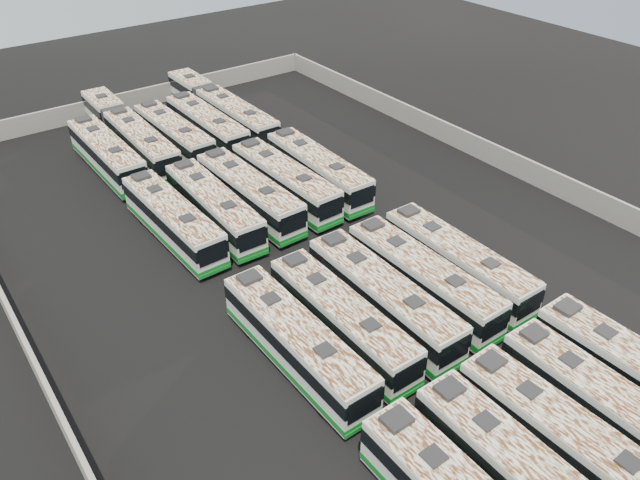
# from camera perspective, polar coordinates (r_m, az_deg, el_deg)

# --- Properties ---
(ground) EXTENTS (140.00, 140.00, 0.00)m
(ground) POSITION_cam_1_polar(r_m,az_deg,el_deg) (49.98, 0.09, -0.74)
(ground) COLOR black
(ground) RESTS_ON ground
(perimeter_wall) EXTENTS (45.20, 73.20, 2.20)m
(perimeter_wall) POSITION_cam_1_polar(r_m,az_deg,el_deg) (49.36, 0.09, 0.31)
(perimeter_wall) COLOR gray
(perimeter_wall) RESTS_ON ground
(bus_front_center) EXTENTS (3.06, 13.02, 3.65)m
(bus_front_center) POSITION_cam_1_polar(r_m,az_deg,el_deg) (36.17, 21.83, -16.94)
(bus_front_center) COLOR silver
(bus_front_center) RESTS_ON ground
(bus_front_right) EXTENTS (2.82, 12.85, 3.62)m
(bus_front_right) POSITION_cam_1_polar(r_m,az_deg,el_deg) (38.58, 24.85, -13.95)
(bus_front_right) COLOR silver
(bus_front_right) RESTS_ON ground
(bus_midfront_far_left) EXTENTS (2.79, 13.09, 3.69)m
(bus_midfront_far_left) POSITION_cam_1_polar(r_m,az_deg,el_deg) (38.84, -2.12, -9.36)
(bus_midfront_far_left) COLOR silver
(bus_midfront_far_left) RESTS_ON ground
(bus_midfront_left) EXTENTS (2.78, 12.80, 3.61)m
(bus_midfront_left) POSITION_cam_1_polar(r_m,az_deg,el_deg) (40.48, 2.00, -7.26)
(bus_midfront_left) COLOR silver
(bus_midfront_left) RESTS_ON ground
(bus_midfront_center) EXTENTS (3.03, 13.37, 3.76)m
(bus_midfront_center) POSITION_cam_1_polar(r_m,az_deg,el_deg) (42.19, 5.75, -5.28)
(bus_midfront_center) COLOR silver
(bus_midfront_center) RESTS_ON ground
(bus_midfront_right) EXTENTS (2.84, 13.13, 3.70)m
(bus_midfront_right) POSITION_cam_1_polar(r_m,az_deg,el_deg) (44.25, 9.34, -3.51)
(bus_midfront_right) COLOR silver
(bus_midfront_right) RESTS_ON ground
(bus_midfront_far_right) EXTENTS (2.86, 13.00, 3.66)m
(bus_midfront_far_right) POSITION_cam_1_polar(r_m,az_deg,el_deg) (46.36, 12.45, -1.98)
(bus_midfront_far_right) COLOR silver
(bus_midfront_far_right) RESTS_ON ground
(bus_midback_far_left) EXTENTS (3.08, 13.07, 3.67)m
(bus_midback_far_left) POSITION_cam_1_polar(r_m,az_deg,el_deg) (51.34, -13.28, 1.79)
(bus_midback_far_left) COLOR silver
(bus_midback_far_left) RESTS_ON ground
(bus_midback_left) EXTENTS (3.05, 13.03, 3.66)m
(bus_midback_left) POSITION_cam_1_polar(r_m,az_deg,el_deg) (52.45, -9.68, 3.00)
(bus_midback_left) COLOR silver
(bus_midback_left) RESTS_ON ground
(bus_midback_center) EXTENTS (3.08, 13.23, 3.72)m
(bus_midback_center) POSITION_cam_1_polar(r_m,az_deg,el_deg) (53.89, -6.49, 4.24)
(bus_midback_center) COLOR silver
(bus_midback_center) RESTS_ON ground
(bus_midback_right) EXTENTS (3.10, 13.23, 3.71)m
(bus_midback_right) POSITION_cam_1_polar(r_m,az_deg,el_deg) (55.48, -3.22, 5.36)
(bus_midback_right) COLOR silver
(bus_midback_right) RESTS_ON ground
(bus_midback_far_right) EXTENTS (3.14, 13.33, 3.74)m
(bus_midback_far_right) POSITION_cam_1_polar(r_m,az_deg,el_deg) (57.26, -0.19, 6.40)
(bus_midback_far_right) COLOR silver
(bus_midback_far_right) RESTS_ON ground
(bus_back_far_left) EXTENTS (2.88, 13.24, 3.73)m
(bus_back_far_left) POSITION_cam_1_polar(r_m,az_deg,el_deg) (63.50, -18.89, 7.42)
(bus_back_far_left) COLOR silver
(bus_back_far_left) RESTS_ON ground
(bus_back_left) EXTENTS (3.07, 20.35, 3.69)m
(bus_back_left) POSITION_cam_1_polar(r_m,az_deg,el_deg) (67.68, -17.10, 9.41)
(bus_back_left) COLOR silver
(bus_back_left) RESTS_ON ground
(bus_back_center) EXTENTS (3.01, 12.91, 3.62)m
(bus_back_center) POSITION_cam_1_polar(r_m,az_deg,el_deg) (65.87, -13.20, 9.31)
(bus_back_center) COLOR silver
(bus_back_center) RESTS_ON ground
(bus_back_right) EXTENTS (2.86, 13.23, 3.73)m
(bus_back_right) POSITION_cam_1_polar(r_m,az_deg,el_deg) (67.06, -10.28, 10.18)
(bus_back_right) COLOR silver
(bus_back_right) RESTS_ON ground
(bus_back_far_right) EXTENTS (2.88, 20.35, 3.69)m
(bus_back_far_right) POSITION_cam_1_polar(r_m,az_deg,el_deg) (71.49, -9.06, 11.83)
(bus_back_far_right) COLOR silver
(bus_back_far_right) RESTS_ON ground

